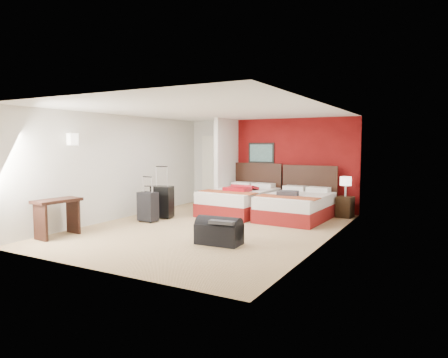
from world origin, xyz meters
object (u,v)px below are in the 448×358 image
Objects in this scene: bed_right at (296,207)px; duffel_bag at (219,233)px; suitcase_black at (162,203)px; suitcase_charcoal at (148,208)px; desk at (58,218)px; suitcase_navy at (149,211)px; bed_left at (239,202)px; red_suitcase_open at (241,188)px; table_lamp at (346,187)px; nightstand at (345,207)px.

bed_right is 2.47× the size of duffel_bag.
suitcase_black reaches higher than bed_right.
suitcase_charcoal is 2.11m from desk.
desk is at bearing -129.09° from suitcase_navy.
desk reaches higher than duffel_bag.
red_suitcase_open reaches higher than bed_left.
bed_left is at bearing 138.15° from red_suitcase_open.
suitcase_charcoal is at bearing -120.88° from bed_left.
bed_left is 2.68m from table_lamp.
duffel_bag is (2.58, -1.18, -0.02)m from suitcase_navy.
duffel_bag is (1.02, -2.93, -0.47)m from red_suitcase_open.
table_lamp reaches higher than bed_left.
table_lamp is at bearing 41.12° from suitcase_charcoal.
bed_left is 2.56× the size of duffel_bag.
table_lamp reaches higher than suitcase_charcoal.
bed_left is 4.03× the size of nightstand.
suitcase_navy is (-3.01, -1.79, -0.07)m from bed_right.
suitcase_black is at bearing -149.60° from table_lamp.
suitcase_black is 1.66× the size of suitcase_navy.
suitcase_charcoal is 1.46× the size of suitcase_navy.
table_lamp is 0.56× the size of desk.
nightstand is 0.50m from table_lamp.
bed_left is 2.00m from suitcase_black.
suitcase_navy is at bearing -139.21° from nightstand.
suitcase_black is at bearing -134.18° from red_suitcase_open.
suitcase_charcoal reaches higher than bed_left.
desk is (-3.04, -1.01, 0.16)m from duffel_bag.
nightstand is at bearing 6.77° from suitcase_navy.
bed_right is 3.50m from suitcase_navy.
duffel_bag is at bearing -17.41° from suitcase_charcoal.
suitcase_navy is (-3.97, -2.67, -0.53)m from table_lamp.
nightstand is 0.68× the size of suitcase_black.
suitcase_navy is at bearing -146.53° from bed_right.
suitcase_black is (-3.88, -2.28, 0.12)m from nightstand.
suitcase_navy is (-0.09, -0.40, -0.15)m from suitcase_black.
red_suitcase_open is 2.61m from nightstand.
desk is (-0.56, -2.04, 0.04)m from suitcase_charcoal.
red_suitcase_open is 4.44m from desk.
suitcase_charcoal reaches higher than nightstand.
red_suitcase_open is 1.89× the size of suitcase_navy.
desk is at bearing -114.02° from red_suitcase_open.
desk is at bearing -132.36° from table_lamp.
suitcase_black is at bearing 49.98° from suitcase_navy.
suitcase_charcoal is (0.00, -0.55, -0.05)m from suitcase_black.
table_lamp is at bearing 45.14° from bed_right.
desk is at bearing -111.99° from bed_left.
red_suitcase_open is at bearing 21.13° from suitcase_navy.
suitcase_navy reaches higher than duffel_bag.
desk reaches higher than suitcase_navy.
bed_left is 4.56× the size of suitcase_navy.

